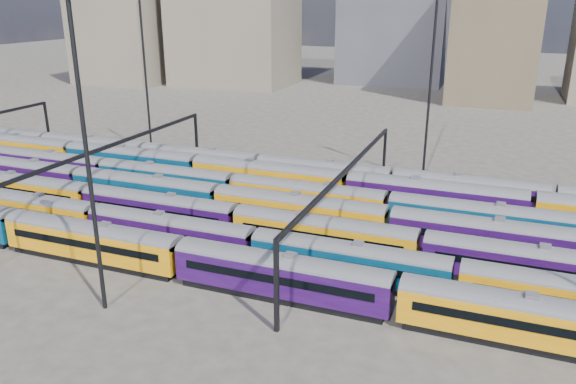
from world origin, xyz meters
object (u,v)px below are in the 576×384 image
(rake_2, at_px, (236,218))
(mast_2, at_px, (86,149))
(rake_1, at_px, (95,217))
(rake_0, at_px, (92,238))

(rake_2, height_order, mast_2, mast_2)
(rake_1, relative_size, rake_2, 0.97)
(rake_2, relative_size, mast_2, 4.60)
(mast_2, bearing_deg, rake_1, 131.22)
(rake_1, relative_size, mast_2, 4.44)
(rake_0, distance_m, rake_2, 14.80)
(rake_0, height_order, rake_1, rake_0)
(rake_0, xyz_separation_m, rake_2, (10.91, 10.00, -0.05))
(rake_2, distance_m, mast_2, 20.91)
(rake_1, height_order, mast_2, mast_2)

